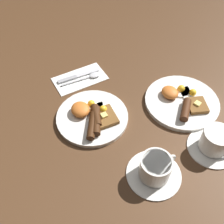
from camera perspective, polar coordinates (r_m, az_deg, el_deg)
The scene contains 8 objects.
ground_plane at distance 0.90m, azimuth -4.27°, elevation -1.40°, with size 3.00×3.00×0.00m, color #4C301C.
breakfast_plate_near at distance 0.89m, azimuth -4.24°, elevation -0.91°, with size 0.25×0.25×0.05m.
breakfast_plate_far at distance 0.97m, azimuth 15.00°, elevation 2.38°, with size 0.26×0.26×0.04m.
teacup_near at distance 0.77m, azimuth 9.39°, elevation -12.14°, with size 0.16×0.16×0.08m.
teacup_far at distance 0.86m, azimuth 21.52°, elevation -6.07°, with size 0.15×0.15×0.08m.
napkin at distance 1.05m, azimuth -6.99°, elevation 7.28°, with size 0.11×0.20×0.01m, color white.
knife at distance 1.05m, azimuth -7.78°, elevation 7.68°, with size 0.02×0.17×0.01m.
spoon at distance 1.04m, azimuth -4.68°, elevation 7.78°, with size 0.03×0.16×0.01m.
Camera 1 is at (0.54, -0.19, 0.70)m, focal length 42.00 mm.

